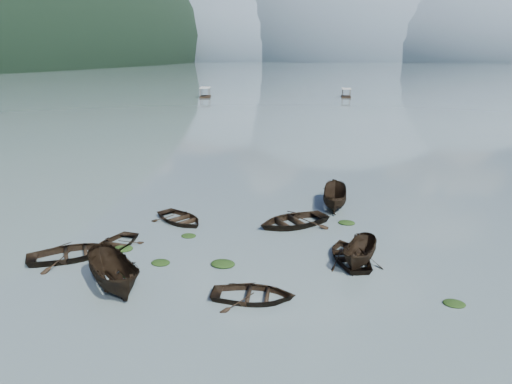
% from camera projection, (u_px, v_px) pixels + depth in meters
% --- Properties ---
extents(ground_plane, '(2400.00, 2400.00, 0.00)m').
position_uv_depth(ground_plane, '(191.00, 307.00, 20.93)').
color(ground_plane, slate).
extents(haze_mtn_a, '(520.00, 520.00, 280.00)m').
position_uv_depth(haze_mtn_a, '(241.00, 60.00, 917.28)').
color(haze_mtn_a, '#475666').
rests_on(haze_mtn_a, ground).
extents(haze_mtn_b, '(520.00, 520.00, 340.00)m').
position_uv_depth(haze_mtn_b, '(342.00, 60.00, 869.44)').
color(haze_mtn_b, '#475666').
rests_on(haze_mtn_b, ground).
extents(haze_mtn_c, '(520.00, 520.00, 260.00)m').
position_uv_depth(haze_mtn_c, '(454.00, 61.00, 821.60)').
color(haze_mtn_c, '#475666').
rests_on(haze_mtn_c, ground).
extents(rowboat_0, '(3.01, 4.03, 0.80)m').
position_uv_depth(rowboat_0, '(113.00, 248.00, 27.26)').
color(rowboat_0, black).
rests_on(rowboat_0, ground).
extents(rowboat_1, '(5.73, 5.50, 0.97)m').
position_uv_depth(rowboat_1, '(72.00, 258.00, 25.96)').
color(rowboat_1, black).
rests_on(rowboat_1, ground).
extents(rowboat_2, '(4.99, 4.75, 1.94)m').
position_uv_depth(rowboat_2, '(116.00, 289.00, 22.56)').
color(rowboat_2, black).
rests_on(rowboat_2, ground).
extents(rowboat_3, '(4.26, 4.98, 0.87)m').
position_uv_depth(rowboat_3, '(350.00, 259.00, 25.78)').
color(rowboat_3, black).
rests_on(rowboat_3, ground).
extents(rowboat_4, '(4.40, 3.44, 0.83)m').
position_uv_depth(rowboat_4, '(253.00, 299.00, 21.58)').
color(rowboat_4, black).
rests_on(rowboat_4, ground).
extents(rowboat_5, '(2.29, 4.19, 1.53)m').
position_uv_depth(rowboat_5, '(359.00, 263.00, 25.27)').
color(rowboat_5, black).
rests_on(rowboat_5, ground).
extents(rowboat_6, '(5.17, 4.80, 0.87)m').
position_uv_depth(rowboat_6, '(180.00, 222.00, 31.56)').
color(rowboat_6, black).
rests_on(rowboat_6, ground).
extents(rowboat_7, '(6.17, 6.04, 1.05)m').
position_uv_depth(rowboat_7, '(293.00, 225.00, 30.95)').
color(rowboat_7, black).
rests_on(rowboat_7, ground).
extents(rowboat_8, '(2.13, 4.84, 1.82)m').
position_uv_depth(rowboat_8, '(334.00, 207.00, 34.55)').
color(rowboat_8, black).
rests_on(rowboat_8, ground).
extents(weed_clump_0, '(1.07, 0.87, 0.23)m').
position_uv_depth(weed_clump_0, '(161.00, 264.00, 25.25)').
color(weed_clump_0, black).
rests_on(weed_clump_0, ground).
extents(weed_clump_1, '(0.98, 0.79, 0.22)m').
position_uv_depth(weed_clump_1, '(126.00, 275.00, 23.94)').
color(weed_clump_1, black).
rests_on(weed_clump_1, ground).
extents(weed_clump_2, '(1.36, 1.09, 0.30)m').
position_uv_depth(weed_clump_2, '(223.00, 265.00, 25.06)').
color(weed_clump_2, black).
rests_on(weed_clump_2, ground).
extents(weed_clump_3, '(0.82, 0.69, 0.18)m').
position_uv_depth(weed_clump_3, '(356.00, 252.00, 26.69)').
color(weed_clump_3, black).
rests_on(weed_clump_3, ground).
extents(weed_clump_4, '(1.02, 0.81, 0.21)m').
position_uv_depth(weed_clump_4, '(454.00, 304.00, 21.13)').
color(weed_clump_4, black).
rests_on(weed_clump_4, ground).
extents(weed_clump_5, '(1.19, 0.96, 0.25)m').
position_uv_depth(weed_clump_5, '(123.00, 250.00, 27.06)').
color(weed_clump_5, black).
rests_on(weed_clump_5, ground).
extents(weed_clump_6, '(0.97, 0.81, 0.20)m').
position_uv_depth(weed_clump_6, '(189.00, 236.00, 29.02)').
color(weed_clump_6, black).
rests_on(weed_clump_6, ground).
extents(weed_clump_7, '(1.15, 0.92, 0.25)m').
position_uv_depth(weed_clump_7, '(347.00, 224.00, 31.22)').
color(weed_clump_7, black).
rests_on(weed_clump_7, ground).
extents(pontoon_left, '(4.54, 7.08, 2.52)m').
position_uv_depth(pontoon_left, '(205.00, 97.00, 122.98)').
color(pontoon_left, black).
rests_on(pontoon_left, ground).
extents(pontoon_centre, '(3.00, 6.09, 2.26)m').
position_uv_depth(pontoon_centre, '(346.00, 97.00, 123.00)').
color(pontoon_centre, black).
rests_on(pontoon_centre, ground).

